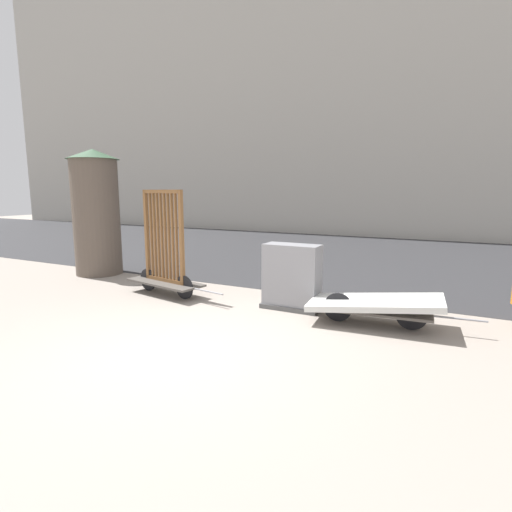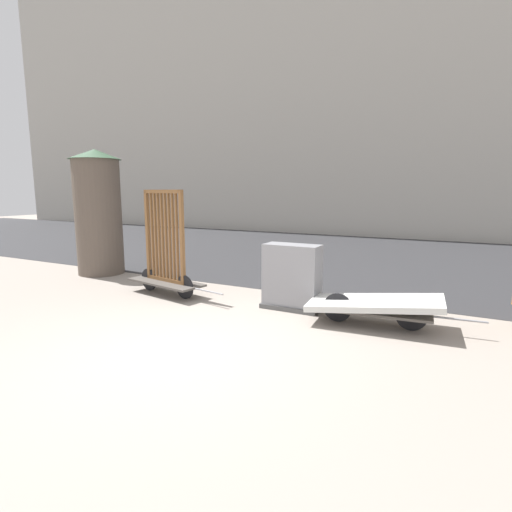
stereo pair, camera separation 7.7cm
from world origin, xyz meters
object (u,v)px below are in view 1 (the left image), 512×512
at_px(bike_cart_with_bedframe, 165,261).
at_px(advertising_column, 96,212).
at_px(bike_cart_with_mattress, 374,304).
at_px(utility_cabinet, 292,279).

bearing_deg(bike_cart_with_bedframe, advertising_column, 173.20).
distance_m(bike_cart_with_mattress, advertising_column, 7.03).
height_order(bike_cart_with_mattress, utility_cabinet, utility_cabinet).
distance_m(bike_cart_with_bedframe, utility_cabinet, 2.61).
xyz_separation_m(utility_cabinet, advertising_column, (-5.41, 0.62, 1.02)).
bearing_deg(utility_cabinet, advertising_column, 173.50).
relative_size(bike_cart_with_mattress, utility_cabinet, 2.25).
height_order(utility_cabinet, advertising_column, advertising_column).
bearing_deg(bike_cart_with_mattress, utility_cabinet, 164.81).
height_order(bike_cart_with_bedframe, advertising_column, advertising_column).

